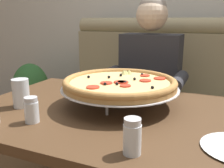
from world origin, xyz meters
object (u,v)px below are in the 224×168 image
booth_bench (161,113)px  shaker_parmesan (32,112)px  diner_main (146,82)px  pizza (120,84)px  drinking_glass (21,95)px  shaker_pepper_flakes (132,139)px  potted_plant (31,94)px  dining_table (118,129)px

booth_bench → shaker_parmesan: bearing=-103.1°
diner_main → shaker_parmesan: (-0.21, -0.88, 0.06)m
booth_bench → pizza: booth_bench is taller
shaker_parmesan → drinking_glass: drinking_glass is taller
booth_bench → pizza: bearing=-91.9°
shaker_pepper_flakes → booth_bench: bearing=98.2°
pizza → potted_plant: size_ratio=0.78×
potted_plant → drinking_glass: bearing=-50.1°
booth_bench → shaker_pepper_flakes: bearing=-81.8°
dining_table → pizza: (-0.03, 0.09, 0.19)m
pizza → drinking_glass: pizza is taller
dining_table → shaker_pepper_flakes: size_ratio=11.81×
shaker_parmesan → booth_bench: bearing=76.9°
dining_table → shaker_pepper_flakes: bearing=-61.1°
dining_table → drinking_glass: drinking_glass is taller
booth_bench → potted_plant: size_ratio=2.37×
pizza → shaker_parmesan: pizza is taller
booth_bench → dining_table: booth_bench is taller
booth_bench → shaker_parmesan: size_ratio=16.16×
dining_table → shaker_parmesan: 0.38m
pizza → shaker_parmesan: (-0.24, -0.33, -0.06)m
shaker_parmesan → drinking_glass: size_ratio=0.78×
pizza → dining_table: bearing=-72.9°
diner_main → shaker_parmesan: 0.90m
booth_bench → shaker_pepper_flakes: booth_bench is taller
dining_table → drinking_glass: bearing=-164.8°
drinking_glass → potted_plant: 1.43m
drinking_glass → diner_main: bearing=63.1°
booth_bench → dining_table: (0.00, -0.90, 0.24)m
diner_main → shaker_parmesan: diner_main is taller
diner_main → potted_plant: diner_main is taller
booth_bench → drinking_glass: (-0.43, -1.02, 0.38)m
booth_bench → shaker_parmesan: (-0.27, -1.14, 0.37)m
pizza → drinking_glass: size_ratio=4.18×
shaker_parmesan → shaker_pepper_flakes: bearing=-9.6°
drinking_glass → dining_table: bearing=15.2°
potted_plant → dining_table: bearing=-35.4°
shaker_parmesan → shaker_pepper_flakes: shaker_pepper_flakes is taller
diner_main → shaker_pepper_flakes: bearing=-76.4°
booth_bench → potted_plant: (-1.31, 0.04, -0.01)m
booth_bench → shaker_parmesan: 1.23m
booth_bench → pizza: 0.92m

